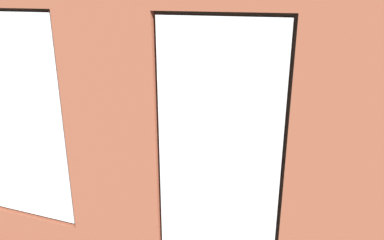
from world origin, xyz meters
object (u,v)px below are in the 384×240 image
coffee_table (197,166)px  table_plant_small (226,157)px  couch_left (348,193)px  couch_by_window (133,224)px  potted_plant_beside_window_right (27,175)px  remote_gray (167,161)px  cup_ceramic (202,164)px  papasan_chair (198,126)px  potted_plant_mid_room_small (264,139)px  potted_plant_corner_near_left (357,117)px  candle_jar (197,160)px  tv_flatscreen (68,112)px  media_console (72,145)px  potted_plant_foreground_right (130,99)px

coffee_table → table_plant_small: (-0.42, -0.13, 0.17)m
couch_left → table_plant_small: 1.79m
couch_by_window → potted_plant_beside_window_right: 1.46m
couch_by_window → remote_gray: bearing=-81.2°
remote_gray → coffee_table: bearing=12.8°
couch_by_window → coffee_table: bearing=-97.5°
cup_ceramic → table_plant_small: table_plant_small is taller
papasan_chair → potted_plant_mid_room_small: 1.35m
papasan_chair → potted_plant_mid_room_small: (-1.34, 0.18, -0.02)m
potted_plant_beside_window_right → potted_plant_corner_near_left: bearing=-136.2°
candle_jar → tv_flatscreen: size_ratio=0.09×
media_console → tv_flatscreen: bearing=-90.0°
cup_ceramic → potted_plant_beside_window_right: size_ratio=0.07×
table_plant_small → potted_plant_corner_near_left: bearing=-135.4°
tv_flatscreen → potted_plant_beside_window_right: bearing=114.5°
potted_plant_beside_window_right → candle_jar: bearing=-132.2°
couch_by_window → cup_ceramic: 1.59m
remote_gray → potted_plant_foreground_right: potted_plant_foreground_right is taller
coffee_table → media_console: 2.55m
tv_flatscreen → coffee_table: bearing=173.9°
cup_ceramic → candle_jar: candle_jar is taller
potted_plant_corner_near_left → remote_gray: bearing=37.2°
potted_plant_mid_room_small → table_plant_small: bearing=72.0°
potted_plant_mid_room_small → couch_by_window: bearing=71.0°
cup_ceramic → potted_plant_beside_window_right: bearing=44.0°
couch_by_window → potted_plant_mid_room_small: bearing=-109.0°
candle_jar → coffee_table: bearing=84.6°
candle_jar → papasan_chair: papasan_chair is taller
coffee_table → couch_by_window: bearing=82.5°
couch_left → potted_plant_mid_room_small: bearing=-137.1°
candle_jar → potted_plant_mid_room_small: size_ratio=0.16×
media_console → potted_plant_corner_near_left: size_ratio=0.85×
potted_plant_corner_near_left → potted_plant_mid_room_small: bearing=23.6°
couch_left → coffee_table: (2.19, -0.02, 0.04)m
tv_flatscreen → potted_plant_beside_window_right: 2.24m
couch_by_window → media_console: 3.01m
coffee_table → candle_jar: 0.10m
papasan_chair → cup_ceramic: bearing=111.0°
couch_left → potted_plant_foreground_right: potted_plant_foreground_right is taller
tv_flatscreen → papasan_chair: size_ratio=1.08×
couch_left → tv_flatscreen: 4.77m
table_plant_small → potted_plant_foreground_right: (2.66, -1.86, 0.18)m
couch_left → potted_plant_mid_room_small: 1.95m
tv_flatscreen → potted_plant_beside_window_right: size_ratio=0.87×
couch_left → cup_ceramic: couch_left is taller
cup_ceramic → potted_plant_foreground_right: bearing=-41.7°
potted_plant_mid_room_small → remote_gray: bearing=48.8°
couch_left → papasan_chair: 3.13m
table_plant_small → potted_plant_foreground_right: size_ratio=0.20×
coffee_table → papasan_chair: 1.62m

